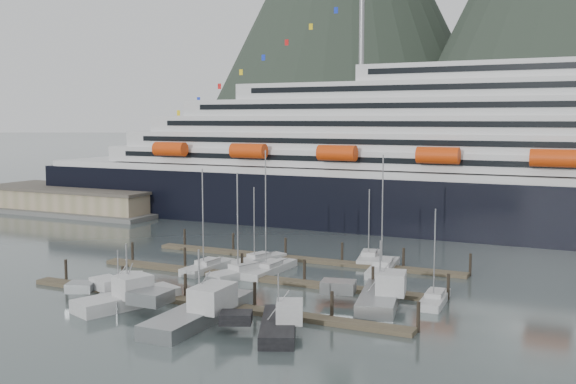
% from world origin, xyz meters
% --- Properties ---
extents(ground, '(1600.00, 1600.00, 0.00)m').
position_xyz_m(ground, '(0.00, 0.00, 0.00)').
color(ground, '#465251').
rests_on(ground, ground).
extents(warehouse, '(46.00, 20.00, 5.80)m').
position_xyz_m(warehouse, '(-72.00, 42.00, 2.25)').
color(warehouse, '#595956').
rests_on(warehouse, ground).
extents(dock_near, '(48.18, 2.28, 3.20)m').
position_xyz_m(dock_near, '(-4.93, -9.95, 0.31)').
color(dock_near, '#4C4130').
rests_on(dock_near, ground).
extents(dock_mid, '(48.18, 2.28, 3.20)m').
position_xyz_m(dock_mid, '(-4.93, 3.05, 0.31)').
color(dock_mid, '#4C4130').
rests_on(dock_mid, ground).
extents(dock_far, '(48.18, 2.28, 3.20)m').
position_xyz_m(dock_far, '(-4.93, 16.05, 0.31)').
color(dock_far, '#4C4130').
rests_on(dock_far, ground).
extents(sailboat_a, '(3.27, 9.46, 14.44)m').
position_xyz_m(sailboat_a, '(-13.67, 4.62, 0.44)').
color(sailboat_a, '#B4B4B4').
rests_on(sailboat_a, ground).
extents(sailboat_b, '(5.07, 9.41, 11.36)m').
position_xyz_m(sailboat_b, '(-9.82, 12.15, 0.39)').
color(sailboat_b, '#B4B4B4').
rests_on(sailboat_b, ground).
extents(sailboat_c, '(6.10, 10.97, 14.19)m').
position_xyz_m(sailboat_c, '(-7.73, 4.13, 0.44)').
color(sailboat_c, '#B4B4B4').
rests_on(sailboat_c, ground).
extents(sailboat_d, '(3.00, 11.12, 16.90)m').
position_xyz_m(sailboat_d, '(-5.53, 7.29, 0.44)').
color(sailboat_d, '#B4B4B4').
rests_on(sailboat_d, ground).
extents(sailboat_f, '(4.56, 9.51, 11.08)m').
position_xyz_m(sailboat_f, '(4.09, 19.99, 0.41)').
color(sailboat_f, '#B4B4B4').
rests_on(sailboat_f, ground).
extents(sailboat_g, '(4.27, 11.60, 16.36)m').
position_xyz_m(sailboat_g, '(7.89, 14.62, 0.45)').
color(sailboat_g, '#B4B4B4').
rests_on(sailboat_g, ground).
extents(sailboat_h, '(2.88, 8.22, 11.17)m').
position_xyz_m(sailboat_h, '(18.00, 1.87, 0.40)').
color(sailboat_h, '#B4B4B4').
rests_on(sailboat_h, ground).
extents(trawler_a, '(9.59, 11.81, 6.27)m').
position_xyz_m(trawler_a, '(-15.00, -12.27, 0.83)').
color(trawler_a, '#919497').
rests_on(trawler_a, ground).
extents(trawler_b, '(10.23, 12.42, 7.70)m').
position_xyz_m(trawler_b, '(-12.38, -13.83, 0.96)').
color(trawler_b, '#B4B4B4').
rests_on(trawler_b, ground).
extents(trawler_c, '(11.28, 16.05, 8.20)m').
position_xyz_m(trawler_c, '(-2.28, -15.00, 1.00)').
color(trawler_c, '#919497').
rests_on(trawler_c, ground).
extents(trawler_d, '(9.33, 11.19, 6.41)m').
position_xyz_m(trawler_d, '(6.75, -14.93, 0.84)').
color(trawler_d, black).
rests_on(trawler_d, ground).
extents(trawler_e, '(9.92, 12.81, 8.00)m').
position_xyz_m(trawler_e, '(12.50, -1.35, 0.98)').
color(trawler_e, '#919497').
rests_on(trawler_e, ground).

